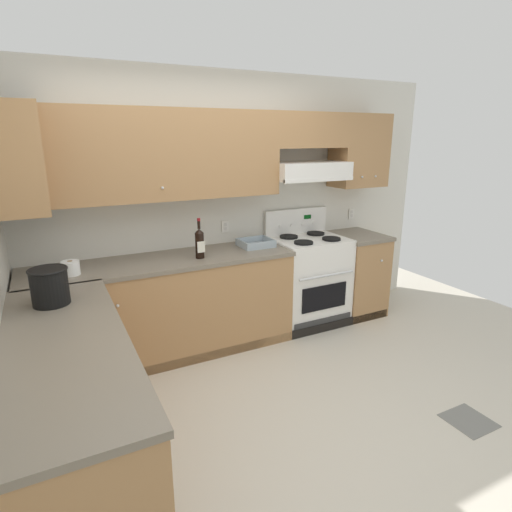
# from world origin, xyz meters

# --- Properties ---
(ground_plane) EXTENTS (7.04, 7.04, 0.00)m
(ground_plane) POSITION_xyz_m (0.00, 0.00, 0.00)
(ground_plane) COLOR beige
(floor_accent_tile) EXTENTS (0.30, 0.30, 0.01)m
(floor_accent_tile) POSITION_xyz_m (1.26, -0.68, 0.00)
(floor_accent_tile) COLOR slate
(floor_accent_tile) RESTS_ON ground_plane
(wall_back) EXTENTS (4.68, 0.57, 2.55)m
(wall_back) POSITION_xyz_m (0.39, 1.53, 1.48)
(wall_back) COLOR silver
(wall_back) RESTS_ON ground_plane
(counter_back_run) EXTENTS (3.60, 0.65, 0.91)m
(counter_back_run) POSITION_xyz_m (0.01, 1.24, 0.45)
(counter_back_run) COLOR #A87A4C
(counter_back_run) RESTS_ON ground_plane
(counter_left_run) EXTENTS (0.63, 1.91, 0.91)m
(counter_left_run) POSITION_xyz_m (-1.24, -0.00, 0.45)
(counter_left_run) COLOR #A87A4C
(counter_left_run) RESTS_ON ground_plane
(stove) EXTENTS (0.76, 0.62, 1.20)m
(stove) POSITION_xyz_m (1.17, 1.25, 0.48)
(stove) COLOR white
(stove) RESTS_ON ground_plane
(wine_bottle) EXTENTS (0.08, 0.08, 0.36)m
(wine_bottle) POSITION_xyz_m (-0.07, 1.15, 1.05)
(wine_bottle) COLOR black
(wine_bottle) RESTS_ON counter_back_run
(bowl) EXTENTS (0.32, 0.27, 0.07)m
(bowl) POSITION_xyz_m (0.56, 1.29, 0.93)
(bowl) COLOR #9EADB7
(bowl) RESTS_ON counter_back_run
(bucket) EXTENTS (0.24, 0.24, 0.24)m
(bucket) POSITION_xyz_m (-1.28, 0.57, 1.04)
(bucket) COLOR black
(bucket) RESTS_ON counter_left_run
(paper_towel_roll) EXTENTS (0.14, 0.14, 0.11)m
(paper_towel_roll) POSITION_xyz_m (-1.13, 1.16, 0.97)
(paper_towel_roll) COLOR white
(paper_towel_roll) RESTS_ON counter_back_run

